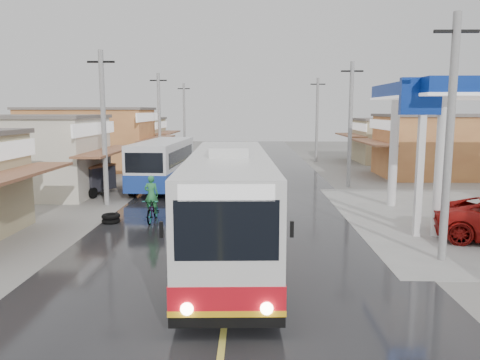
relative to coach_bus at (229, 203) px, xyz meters
The scene contains 11 objects.
ground 1.89m from the coach_bus, 74.38° to the right, with size 120.00×120.00×0.00m, color slate.
road 14.72m from the coach_bus, 89.57° to the left, with size 12.00×90.00×0.02m, color black.
centre_line 14.72m from the coach_bus, 89.57° to the left, with size 0.15×90.00×0.01m, color #D8CC4C.
shopfronts_left 21.90m from the coach_bus, 126.21° to the left, with size 11.00×44.00×5.20m, color tan, non-canonical shape.
utility_poles_left 17.16m from the coach_bus, 113.82° to the left, with size 1.60×50.00×8.00m, color gray, non-canonical shape.
utility_poles_right 16.35m from the coach_bus, 64.05° to the left, with size 1.60×36.00×8.00m, color gray, non-canonical shape.
coach_bus is the anchor object (origin of this frame).
second_bus 14.90m from the coach_bus, 109.08° to the left, with size 2.86×9.18×3.01m.
cyclist 6.23m from the coach_bus, 126.86° to the left, with size 0.71×1.98×2.13m.
tricycle_near 14.29m from the coach_bus, 126.34° to the left, with size 2.24×2.73×1.79m.
tyre_stack 7.31m from the coach_bus, 140.19° to the left, with size 0.82×0.82×0.42m.
Camera 1 is at (0.58, -15.19, 4.98)m, focal length 35.00 mm.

